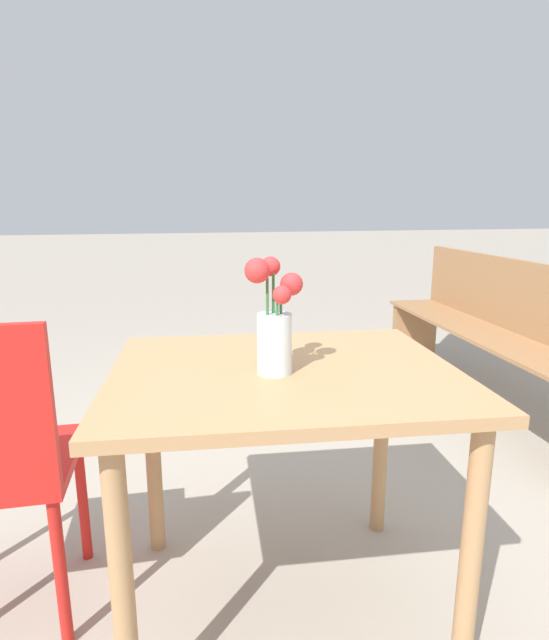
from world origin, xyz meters
The scene contains 4 objects.
ground_plane centered at (0.00, 0.00, 0.00)m, with size 40.00×40.00×0.00m, color #A39989.
table_front centered at (0.00, 0.00, 0.62)m, with size 0.96×0.81×0.73m.
flower_vase centered at (-0.03, -0.03, 0.85)m, with size 0.15×0.13×0.30m.
bench_near centered at (1.55, 1.17, 0.48)m, with size 0.48×1.95×0.85m.
Camera 1 is at (-0.31, -1.21, 1.15)m, focal length 28.00 mm.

